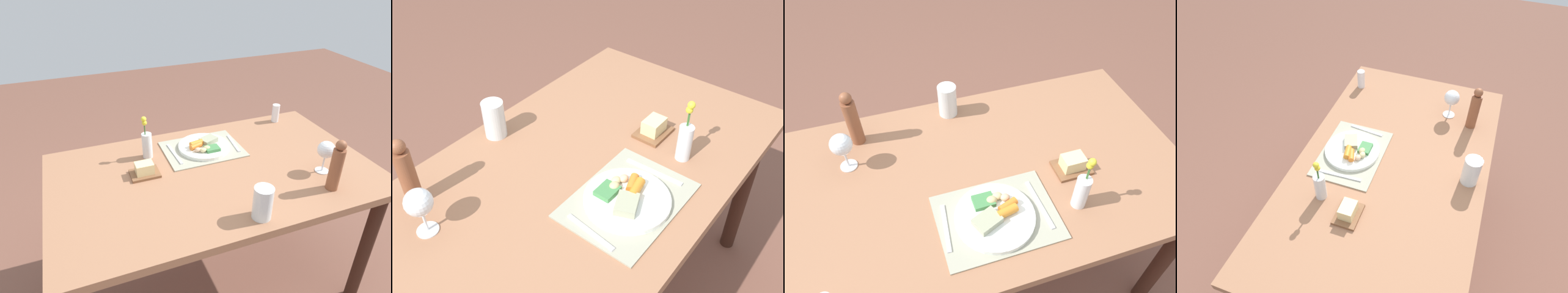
{
  "view_description": "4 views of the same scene",
  "coord_description": "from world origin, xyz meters",
  "views": [
    {
      "loc": [
        0.56,
        1.21,
        1.66
      ],
      "look_at": [
        0.06,
        -0.08,
        0.86
      ],
      "focal_mm": 31.93,
      "sensor_mm": 36.0,
      "label": 1
    },
    {
      "loc": [
        -0.83,
        -0.68,
        1.74
      ],
      "look_at": [
        0.0,
        -0.03,
        0.87
      ],
      "focal_mm": 41.23,
      "sensor_mm": 36.0,
      "label": 2
    },
    {
      "loc": [
        -0.28,
        -0.83,
        1.81
      ],
      "look_at": [
        0.0,
        0.06,
        0.83
      ],
      "focal_mm": 34.67,
      "sensor_mm": 36.0,
      "label": 3
    },
    {
      "loc": [
        1.06,
        0.29,
        2.01
      ],
      "look_at": [
        -0.02,
        -0.1,
        0.84
      ],
      "focal_mm": 33.16,
      "sensor_mm": 36.0,
      "label": 4
    }
  ],
  "objects": [
    {
      "name": "ground_plane",
      "position": [
        0.0,
        0.0,
        0.0
      ],
      "size": [
        8.0,
        8.0,
        0.0
      ],
      "primitive_type": "plane",
      "color": "brown"
    },
    {
      "name": "dining_table",
      "position": [
        0.0,
        0.0,
        0.67
      ],
      "size": [
        1.48,
        0.86,
        0.76
      ],
      "color": "#9C694B",
      "rests_on": "ground_plane"
    },
    {
      "name": "placemat",
      "position": [
        -0.02,
        -0.2,
        0.76
      ],
      "size": [
        0.39,
        0.29,
        0.01
      ],
      "primitive_type": "cube",
      "color": "#A09E88",
      "rests_on": "dining_table"
    },
    {
      "name": "dinner_plate",
      "position": [
        -0.03,
        -0.2,
        0.78
      ],
      "size": [
        0.26,
        0.26,
        0.05
      ],
      "color": "white",
      "rests_on": "placemat"
    },
    {
      "name": "fork",
      "position": [
        -0.19,
        -0.19,
        0.77
      ],
      "size": [
        0.03,
        0.17,
        0.0
      ],
      "primitive_type": "cube",
      "rotation": [
        0.0,
        0.0,
        -0.11
      ],
      "color": "silver",
      "rests_on": "placemat"
    },
    {
      "name": "knife",
      "position": [
        0.13,
        -0.2,
        0.77
      ],
      "size": [
        0.02,
        0.2,
        0.0
      ],
      "primitive_type": "cube",
      "rotation": [
        0.0,
        0.0,
        0.04
      ],
      "color": "silver",
      "rests_on": "placemat"
    },
    {
      "name": "wine_glass",
      "position": [
        -0.46,
        0.18,
        0.87
      ],
      "size": [
        0.08,
        0.08,
        0.15
      ],
      "color": "white",
      "rests_on": "dining_table"
    },
    {
      "name": "salt_shaker",
      "position": [
        -0.54,
        -0.35,
        0.81
      ],
      "size": [
        0.04,
        0.04,
        0.1
      ],
      "primitive_type": "cylinder",
      "color": "white",
      "rests_on": "dining_table"
    },
    {
      "name": "butter_dish",
      "position": [
        0.31,
        -0.08,
        0.78
      ],
      "size": [
        0.13,
        0.1,
        0.06
      ],
      "color": "brown",
      "rests_on": "dining_table"
    },
    {
      "name": "water_tumbler",
      "position": [
        -0.04,
        0.35,
        0.82
      ],
      "size": [
        0.08,
        0.08,
        0.14
      ],
      "color": "silver",
      "rests_on": "dining_table"
    },
    {
      "name": "pepper_mill",
      "position": [
        -0.41,
        0.3,
        0.87
      ],
      "size": [
        0.05,
        0.05,
        0.23
      ],
      "color": "brown",
      "rests_on": "dining_table"
    },
    {
      "name": "flower_vase",
      "position": [
        0.26,
        -0.23,
        0.83
      ],
      "size": [
        0.05,
        0.05,
        0.22
      ],
      "color": "silver",
      "rests_on": "dining_table"
    }
  ]
}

